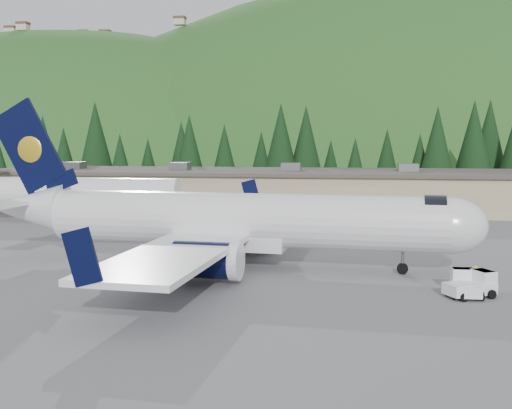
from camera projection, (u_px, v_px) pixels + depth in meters
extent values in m
plane|color=slate|center=(244.00, 267.00, 47.35)|extent=(600.00, 600.00, 0.00)
cylinder|color=white|center=(244.00, 220.00, 46.98)|extent=(29.24, 6.19, 3.90)
ellipsoid|color=white|center=(450.00, 226.00, 43.76)|extent=(5.36, 4.29, 3.90)
cylinder|color=black|center=(435.00, 218.00, 43.94)|extent=(1.70, 3.32, 3.21)
cone|color=white|center=(29.00, 208.00, 50.84)|extent=(6.51, 4.38, 3.90)
cube|color=white|center=(231.00, 241.00, 47.38)|extent=(8.53, 3.96, 1.04)
cube|color=white|center=(217.00, 233.00, 47.55)|extent=(8.48, 35.58, 0.36)
cube|color=black|center=(251.00, 194.00, 64.83)|extent=(2.10, 0.32, 2.98)
cube|color=black|center=(82.00, 257.00, 30.67)|extent=(2.10, 0.32, 2.98)
cylinder|color=black|center=(250.00, 233.00, 53.24)|extent=(4.53, 2.72, 2.38)
cylinder|color=white|center=(273.00, 234.00, 52.80)|extent=(0.82, 2.57, 2.53)
cube|color=white|center=(250.00, 226.00, 53.18)|extent=(2.29, 0.44, 0.93)
cylinder|color=black|center=(206.00, 260.00, 41.58)|extent=(4.53, 2.72, 2.38)
cylinder|color=white|center=(236.00, 261.00, 41.15)|extent=(0.82, 2.57, 2.53)
cube|color=white|center=(206.00, 251.00, 41.52)|extent=(2.29, 0.44, 0.93)
cube|color=black|center=(29.00, 147.00, 50.28)|extent=(6.41, 0.82, 7.61)
ellipsoid|color=yellow|center=(33.00, 149.00, 50.45)|extent=(2.06, 0.35, 2.05)
ellipsoid|color=yellow|center=(30.00, 149.00, 50.05)|extent=(2.06, 0.35, 2.05)
cube|color=black|center=(61.00, 181.00, 49.97)|extent=(2.87, 0.49, 2.06)
cube|color=white|center=(23.00, 201.00, 50.90)|extent=(3.71, 13.13, 0.23)
cylinder|color=slate|center=(403.00, 261.00, 44.73)|extent=(0.22, 0.22, 1.87)
cylinder|color=black|center=(402.00, 269.00, 44.78)|extent=(0.81, 0.35, 0.79)
cylinder|color=slate|center=(215.00, 245.00, 50.64)|extent=(0.27, 0.27, 2.07)
cylinder|color=black|center=(220.00, 251.00, 50.60)|extent=(1.17, 0.45, 1.14)
cylinder|color=black|center=(210.00, 251.00, 50.78)|extent=(1.17, 0.45, 1.14)
cylinder|color=slate|center=(192.00, 258.00, 45.22)|extent=(0.27, 0.27, 2.07)
cylinder|color=black|center=(198.00, 265.00, 45.17)|extent=(1.17, 0.45, 1.14)
cylinder|color=black|center=(186.00, 264.00, 45.36)|extent=(1.17, 0.45, 1.14)
cylinder|color=white|center=(83.00, 194.00, 71.82)|extent=(22.00, 3.60, 3.60)
cube|color=white|center=(470.00, 288.00, 38.35)|extent=(3.29, 2.66, 0.69)
cube|color=white|center=(484.00, 277.00, 38.61)|extent=(1.50, 1.67, 0.88)
cube|color=black|center=(484.00, 271.00, 38.57)|extent=(1.37, 1.54, 0.10)
cylinder|color=black|center=(475.00, 288.00, 39.43)|extent=(0.59, 0.44, 0.55)
cylinder|color=black|center=(492.00, 294.00, 37.96)|extent=(0.59, 0.44, 0.55)
cylinder|color=black|center=(448.00, 291.00, 38.79)|extent=(0.59, 0.44, 0.55)
cylinder|color=black|center=(464.00, 297.00, 37.32)|extent=(0.59, 0.44, 0.55)
cube|color=white|center=(465.00, 288.00, 38.54)|extent=(1.48, 2.88, 0.67)
cube|color=white|center=(463.00, 275.00, 39.42)|extent=(1.35, 0.98, 0.86)
cube|color=black|center=(463.00, 269.00, 39.38)|extent=(1.25, 0.88, 0.10)
cylinder|color=black|center=(450.00, 288.00, 39.60)|extent=(0.22, 0.54, 0.53)
cylinder|color=black|center=(475.00, 289.00, 39.41)|extent=(0.22, 0.54, 0.53)
cylinder|color=black|center=(455.00, 295.00, 37.72)|extent=(0.22, 0.54, 0.53)
cylinder|color=black|center=(482.00, 296.00, 37.53)|extent=(0.22, 0.54, 0.53)
cube|color=#9D8B69|center=(254.00, 191.00, 85.20)|extent=(70.00, 16.00, 4.80)
cube|color=#47423D|center=(254.00, 172.00, 84.93)|extent=(71.00, 17.00, 0.40)
cube|color=slate|center=(75.00, 165.00, 88.46)|extent=(2.50, 2.50, 1.00)
cube|color=slate|center=(180.00, 166.00, 86.30)|extent=(2.50, 2.50, 1.00)
cube|color=slate|center=(291.00, 167.00, 84.15)|extent=(2.50, 2.50, 1.00)
cube|color=slate|center=(408.00, 168.00, 81.99)|extent=(2.50, 2.50, 1.00)
imported|color=yellow|center=(475.00, 278.00, 39.91)|extent=(0.63, 0.45, 1.61)
cone|color=black|center=(43.00, 147.00, 117.26)|extent=(5.64, 5.64, 11.54)
cone|color=black|center=(64.00, 155.00, 113.16)|extent=(4.69, 4.69, 9.60)
cone|color=black|center=(98.00, 148.00, 118.82)|extent=(5.41, 5.41, 11.06)
cone|color=black|center=(96.00, 141.00, 109.09)|extent=(6.51, 6.51, 13.32)
cone|color=black|center=(120.00, 160.00, 105.70)|extent=(4.23, 4.23, 8.66)
cone|color=black|center=(148.00, 161.00, 109.51)|extent=(3.90, 3.90, 7.99)
cone|color=black|center=(182.00, 152.00, 109.72)|extent=(5.10, 5.10, 10.42)
cone|color=black|center=(190.00, 149.00, 103.67)|extent=(5.49, 5.49, 11.22)
cone|color=black|center=(224.00, 155.00, 102.89)|extent=(4.84, 4.84, 9.89)
cone|color=black|center=(261.00, 157.00, 113.43)|extent=(4.39, 4.39, 8.99)
cone|color=black|center=(281.00, 143.00, 104.36)|extent=(6.28, 6.28, 12.84)
cone|color=black|center=(306.00, 144.00, 104.83)|extent=(6.14, 6.14, 12.55)
cone|color=black|center=(331.00, 162.00, 110.05)|extent=(3.78, 3.78, 7.73)
cone|color=black|center=(355.00, 163.00, 99.85)|extent=(3.95, 3.95, 8.08)
cone|color=black|center=(387.00, 156.00, 107.79)|extent=(4.56, 4.56, 9.33)
cone|color=black|center=(420.00, 161.00, 100.29)|extent=(4.21, 4.21, 8.62)
cone|color=black|center=(437.00, 146.00, 97.41)|extent=(5.94, 5.94, 12.15)
cone|color=black|center=(474.00, 142.00, 99.22)|extent=(6.37, 6.37, 13.03)
cone|color=black|center=(489.00, 140.00, 106.82)|extent=(6.60, 6.60, 13.49)
ellipsoid|color=#224C1B|center=(78.00, 368.00, 235.51)|extent=(336.00, 240.00, 240.00)
ellipsoid|color=#224C1B|center=(431.00, 382.00, 247.37)|extent=(420.00, 300.00, 300.00)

